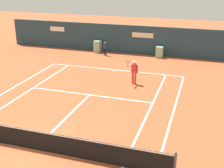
% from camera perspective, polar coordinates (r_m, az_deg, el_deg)
% --- Properties ---
extents(ground_plane, '(80.00, 80.00, 0.01)m').
position_cam_1_polar(ground_plane, '(14.10, -13.34, -10.79)').
color(ground_plane, '#A8512D').
extents(tennis_net, '(12.10, 0.10, 1.07)m').
position_cam_1_polar(tennis_net, '(13.43, -14.77, -10.11)').
color(tennis_net, '#4C4C51').
rests_on(tennis_net, ground_plane).
extents(sponsor_back_wall, '(25.00, 1.02, 2.63)m').
position_cam_1_polar(sponsor_back_wall, '(27.99, 3.76, 8.38)').
color(sponsor_back_wall, '#233D4C').
rests_on(sponsor_back_wall, ground_plane).
extents(player_on_baseline, '(0.73, 0.67, 1.84)m').
position_cam_1_polar(player_on_baseline, '(20.22, 4.21, 2.63)').
color(player_on_baseline, red).
rests_on(player_on_baseline, ground_plane).
extents(ball_kid_left_post, '(0.43, 0.18, 1.27)m').
position_cam_1_polar(ball_kid_left_post, '(27.37, -1.32, 6.97)').
color(ball_kid_left_post, black).
rests_on(ball_kid_left_post, ground_plane).
extents(tennis_ball_near_service_line, '(0.07, 0.07, 0.07)m').
position_cam_1_polar(tennis_ball_near_service_line, '(20.55, 7.50, 0.01)').
color(tennis_ball_near_service_line, '#CCE033').
rests_on(tennis_ball_near_service_line, ground_plane).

